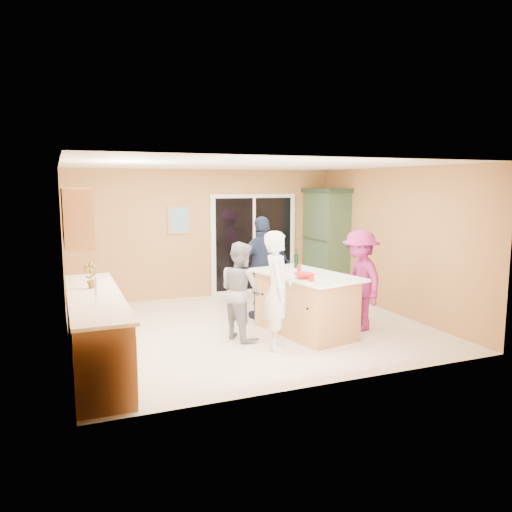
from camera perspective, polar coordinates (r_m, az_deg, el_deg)
name	(u,v)px	position (r m, az deg, el deg)	size (l,w,h in m)	color
floor	(250,327)	(8.18, -0.72, -8.15)	(5.50, 5.50, 0.00)	#EFE6CF
ceiling	(249,165)	(7.85, -0.76, 10.37)	(5.50, 5.00, 0.10)	white
wall_back	(206,234)	(10.27, -5.79, 2.55)	(5.50, 0.10, 2.60)	tan
wall_front	(330,274)	(5.68, 8.42, -2.05)	(5.50, 0.10, 2.60)	tan
wall_left	(64,257)	(7.39, -21.05, -0.15)	(0.10, 5.00, 2.60)	tan
wall_right	(393,241)	(9.26, 15.35, 1.69)	(0.10, 5.00, 2.60)	tan
left_cabinet_run	(96,334)	(6.54, -17.83, -8.53)	(0.65, 3.05, 1.24)	tan
upper_cabinets	(76,216)	(7.13, -19.85, 4.29)	(0.35, 1.60, 0.75)	tan
sliding_door	(254,244)	(10.60, -0.26, 1.41)	(1.90, 0.07, 2.10)	white
framed_picture	(179,220)	(10.08, -8.79, 4.11)	(0.46, 0.04, 0.56)	#A58252
kitchen_island	(305,305)	(7.81, 5.63, -5.61)	(1.32, 1.95, 0.94)	tan
green_hutch	(326,242)	(10.71, 8.05, 1.57)	(0.64, 1.21, 2.22)	#1E3021
woman_white	(277,290)	(6.99, 2.46, -3.94)	(0.61, 0.40, 1.67)	silver
woman_grey	(241,291)	(7.44, -1.75, -3.97)	(0.71, 0.56, 1.47)	gray
woman_navy	(263,268)	(8.52, 0.82, -1.38)	(1.04, 0.43, 1.77)	#192439
woman_magenta	(360,280)	(8.06, 11.78, -2.72)	(1.03, 0.59, 1.60)	#9C226A
serving_bowl	(304,276)	(7.32, 5.52, -2.27)	(0.29, 0.29, 0.07)	#AC1313
tulip_vase	(90,275)	(6.92, -18.42, -2.08)	(0.19, 0.13, 0.35)	#A52410
tumbler_near	(311,278)	(7.08, 6.36, -2.51)	(0.07, 0.07, 0.10)	#AC1313
tumbler_far	(299,268)	(7.88, 4.94, -1.41)	(0.07, 0.07, 0.10)	#AC1313
wine_bottle	(296,261)	(8.19, 4.61, -0.52)	(0.07, 0.07, 0.31)	black
white_plate	(277,268)	(8.15, 2.39, -1.37)	(0.19, 0.19, 0.01)	white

